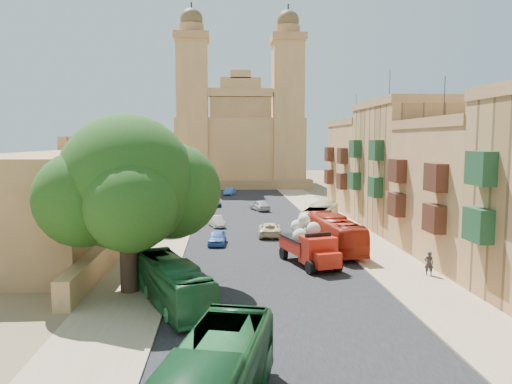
{
  "coord_description": "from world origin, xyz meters",
  "views": [
    {
      "loc": [
        -3.52,
        -27.33,
        9.55
      ],
      "look_at": [
        0.0,
        26.0,
        4.0
      ],
      "focal_mm": 35.0,
      "sensor_mm": 36.0,
      "label": 1
    }
  ],
  "objects": [
    {
      "name": "ficus_tree",
      "position": [
        -9.4,
        4.01,
        6.62
      ],
      "size": [
        11.2,
        10.3,
        11.2
      ],
      "color": "#37261B",
      "rests_on": "ground"
    },
    {
      "name": "kerb_west",
      "position": [
        -7.0,
        30.0,
        0.06
      ],
      "size": [
        0.25,
        140.0,
        0.12
      ],
      "primitive_type": "cube",
      "color": "tan",
      "rests_on": "ground"
    },
    {
      "name": "bus_green_north",
      "position": [
        -6.5,
        1.0,
        1.35
      ],
      "size": [
        5.71,
        9.81,
        2.69
      ],
      "primitive_type": "imported",
      "rotation": [
        0.0,
        0.0,
        0.38
      ],
      "color": "#216030",
      "rests_on": "ground"
    },
    {
      "name": "bus_cream_east",
      "position": [
        6.5,
        23.52,
        1.43
      ],
      "size": [
        5.96,
        10.46,
        2.86
      ],
      "primitive_type": "imported",
      "rotation": [
        0.0,
        0.0,
        2.77
      ],
      "color": "beige",
      "rests_on": "ground"
    },
    {
      "name": "ground",
      "position": [
        0.0,
        0.0,
        0.0
      ],
      "size": [
        260.0,
        260.0,
        0.0
      ],
      "primitive_type": "plane",
      "color": "brown"
    },
    {
      "name": "olive_pickup",
      "position": [
        6.25,
        23.53,
        0.83
      ],
      "size": [
        2.64,
        4.42,
        1.71
      ],
      "color": "#515C22",
      "rests_on": "ground"
    },
    {
      "name": "street_tree_b",
      "position": [
        -10.0,
        24.0,
        3.13
      ],
      "size": [
        3.05,
        3.05,
        4.69
      ],
      "color": "#37261B",
      "rests_on": "ground"
    },
    {
      "name": "kerb_east",
      "position": [
        7.0,
        30.0,
        0.06
      ],
      "size": [
        0.25,
        140.0,
        0.12
      ],
      "primitive_type": "cube",
      "color": "tan",
      "rests_on": "ground"
    },
    {
      "name": "townhouse_b",
      "position": [
        15.95,
        11.0,
        5.66
      ],
      "size": [
        9.0,
        14.0,
        14.9
      ],
      "color": "#AB7D4D",
      "rests_on": "ground"
    },
    {
      "name": "pedestrian_c",
      "position": [
        7.5,
        18.64,
        0.74
      ],
      "size": [
        0.57,
        0.94,
        1.49
      ],
      "primitive_type": "imported",
      "rotation": [
        0.0,
        0.0,
        4.97
      ],
      "color": "#2F3137",
      "rests_on": "ground"
    },
    {
      "name": "red_truck",
      "position": [
        3.03,
        9.84,
        1.67
      ],
      "size": [
        4.11,
        6.89,
        3.81
      ],
      "color": "#B11B0D",
      "rests_on": "ground"
    },
    {
      "name": "townhouse_d",
      "position": [
        15.95,
        39.0,
        6.16
      ],
      "size": [
        9.0,
        14.0,
        15.9
      ],
      "color": "#AB7D4D",
      "rests_on": "ground"
    },
    {
      "name": "west_building_low",
      "position": [
        -18.0,
        18.0,
        4.2
      ],
      "size": [
        10.0,
        28.0,
        8.4
      ],
      "primitive_type": "cube",
      "color": "#976D42",
      "rests_on": "ground"
    },
    {
      "name": "car_blue_b",
      "position": [
        -2.4,
        59.87,
        0.65
      ],
      "size": [
        2.27,
        4.17,
        1.3
      ],
      "primitive_type": "imported",
      "rotation": [
        0.0,
        0.0,
        -0.24
      ],
      "color": "#4478CA",
      "rests_on": "ground"
    },
    {
      "name": "street_tree_c",
      "position": [
        -10.0,
        36.0,
        3.53
      ],
      "size": [
        3.43,
        3.43,
        5.28
      ],
      "color": "#37261B",
      "rests_on": "ground"
    },
    {
      "name": "pedestrian_a",
      "position": [
        11.0,
        6.4,
        0.86
      ],
      "size": [
        0.69,
        0.52,
        1.72
      ],
      "primitive_type": "imported",
      "rotation": [
        0.0,
        0.0,
        2.96
      ],
      "color": "#242227",
      "rests_on": "ground"
    },
    {
      "name": "church",
      "position": [
        -0.0,
        78.61,
        9.52
      ],
      "size": [
        28.0,
        22.5,
        36.3
      ],
      "color": "#AB7D4D",
      "rests_on": "ground"
    },
    {
      "name": "sidewalk_west",
      "position": [
        -9.5,
        30.0,
        0.01
      ],
      "size": [
        5.0,
        140.0,
        0.01
      ],
      "primitive_type": "cube",
      "color": "tan",
      "rests_on": "ground"
    },
    {
      "name": "car_white_a",
      "position": [
        -4.31,
        27.46,
        0.6
      ],
      "size": [
        2.21,
        3.87,
        1.21
      ],
      "primitive_type": "imported",
      "rotation": [
        0.0,
        0.0,
        0.27
      ],
      "color": "silver",
      "rests_on": "ground"
    },
    {
      "name": "street_tree_d",
      "position": [
        -10.0,
        48.0,
        3.01
      ],
      "size": [
        2.94,
        2.94,
        4.51
      ],
      "color": "#37261B",
      "rests_on": "ground"
    },
    {
      "name": "west_building_mid",
      "position": [
        -18.0,
        44.0,
        5.0
      ],
      "size": [
        10.0,
        22.0,
        10.0
      ],
      "primitive_type": "cube",
      "color": "tan",
      "rests_on": "ground"
    },
    {
      "name": "west_wall",
      "position": [
        -12.5,
        20.0,
        0.9
      ],
      "size": [
        1.0,
        40.0,
        1.8
      ],
      "primitive_type": "cube",
      "color": "#AB7D4D",
      "rests_on": "ground"
    },
    {
      "name": "townhouse_c",
      "position": [
        15.95,
        25.0,
        6.91
      ],
      "size": [
        9.0,
        14.0,
        17.4
      ],
      "color": "tan",
      "rests_on": "ground"
    },
    {
      "name": "street_tree_a",
      "position": [
        -10.0,
        12.0,
        3.45
      ],
      "size": [
        3.35,
        3.35,
        5.16
      ],
      "color": "#37261B",
      "rests_on": "ground"
    },
    {
      "name": "sidewalk_east",
      "position": [
        9.5,
        30.0,
        0.01
      ],
      "size": [
        5.0,
        140.0,
        0.01
      ],
      "primitive_type": "cube",
      "color": "tan",
      "rests_on": "ground"
    },
    {
      "name": "road_surface",
      "position": [
        0.0,
        30.0,
        0.01
      ],
      "size": [
        14.0,
        140.0,
        0.01
      ],
      "primitive_type": "cube",
      "color": "black",
      "rests_on": "ground"
    },
    {
      "name": "car_cream",
      "position": [
        1.1,
        21.71,
        0.67
      ],
      "size": [
        2.56,
        4.99,
        1.35
      ],
      "primitive_type": "imported",
      "rotation": [
        0.0,
        0.0,
        3.07
      ],
      "color": "beige",
      "rests_on": "ground"
    },
    {
      "name": "bus_red_east",
      "position": [
        6.07,
        14.96,
        1.49
      ],
      "size": [
        3.43,
        10.85,
        2.97
      ],
      "primitive_type": "imported",
      "rotation": [
        0.0,
        0.0,
        3.23
      ],
      "color": "#B42C17",
      "rests_on": "ground"
    },
    {
      "name": "car_blue_a",
      "position": [
        -4.12,
        18.0,
        0.66
      ],
      "size": [
        1.83,
        3.97,
        1.32
      ],
      "primitive_type": "imported",
      "rotation": [
        0.0,
        0.0,
        -0.07
      ],
      "color": "#4B7ACE",
      "rests_on": "ground"
    },
    {
      "name": "car_dkblue",
      "position": [
        -5.0,
        44.46,
        0.55
      ],
      "size": [
        2.77,
        4.07,
        1.09
      ],
      "primitive_type": "imported",
      "rotation": [
        0.0,
        0.0,
        0.36
      ],
      "color": "#142350",
      "rests_on": "ground"
    },
    {
      "name": "car_white_b",
      "position": [
        1.44,
        39.84,
        0.71
      ],
      "size": [
        2.91,
        4.51,
        1.43
      ],
      "primitive_type": "imported",
      "rotation": [
        0.0,
        0.0,
        3.46
      ],
      "color": "silver",
      "rests_on": "ground"
    }
  ]
}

